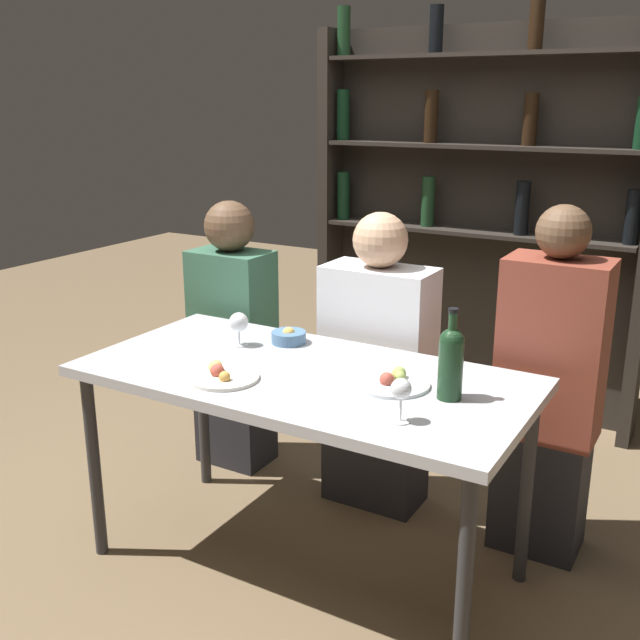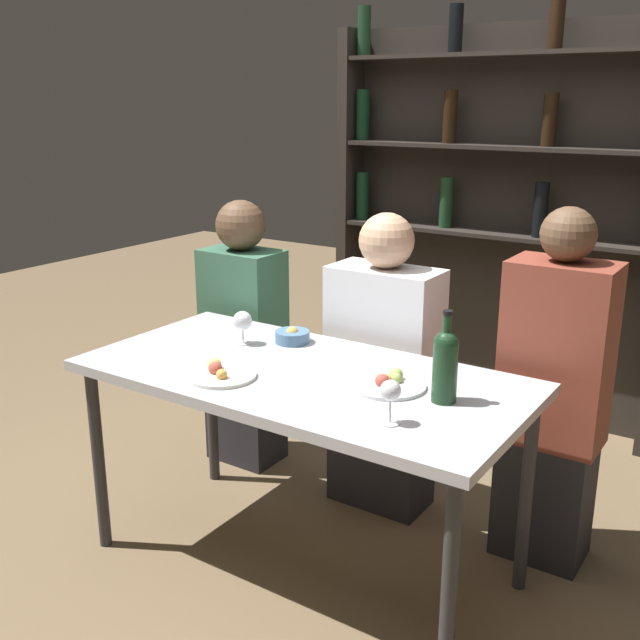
% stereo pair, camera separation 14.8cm
% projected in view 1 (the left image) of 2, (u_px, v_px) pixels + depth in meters
% --- Properties ---
extents(ground_plane, '(10.00, 10.00, 0.00)m').
position_uv_depth(ground_plane, '(305.00, 565.00, 2.67)').
color(ground_plane, brown).
extents(dining_table, '(1.49, 0.73, 0.73)m').
position_uv_depth(dining_table, '(303.00, 390.00, 2.48)').
color(dining_table, '#B7BABF').
rests_on(dining_table, ground_plane).
extents(wine_rack_wall, '(1.70, 0.21, 2.04)m').
position_uv_depth(wine_rack_wall, '(477.00, 208.00, 3.77)').
color(wine_rack_wall, '#28231E').
rests_on(wine_rack_wall, ground_plane).
extents(wine_bottle, '(0.07, 0.07, 0.28)m').
position_uv_depth(wine_bottle, '(451.00, 360.00, 2.21)').
color(wine_bottle, '#19381E').
rests_on(wine_bottle, dining_table).
extents(wine_glass_0, '(0.07, 0.07, 0.12)m').
position_uv_depth(wine_glass_0, '(239.00, 323.00, 2.70)').
color(wine_glass_0, silver).
rests_on(wine_glass_0, dining_table).
extents(wine_glass_1, '(0.06, 0.06, 0.13)m').
position_uv_depth(wine_glass_1, '(401.00, 391.00, 2.06)').
color(wine_glass_1, silver).
rests_on(wine_glass_1, dining_table).
extents(food_plate_0, '(0.23, 0.23, 0.05)m').
position_uv_depth(food_plate_0, '(222.00, 376.00, 2.39)').
color(food_plate_0, silver).
rests_on(food_plate_0, dining_table).
extents(food_plate_1, '(0.24, 0.24, 0.05)m').
position_uv_depth(food_plate_1, '(392.00, 382.00, 2.34)').
color(food_plate_1, silver).
rests_on(food_plate_1, dining_table).
extents(snack_bowl, '(0.13, 0.13, 0.06)m').
position_uv_depth(snack_bowl, '(289.00, 337.00, 2.74)').
color(snack_bowl, '#4C7299').
rests_on(snack_bowl, dining_table).
extents(seated_person_left, '(0.34, 0.22, 1.19)m').
position_uv_depth(seated_person_left, '(233.00, 341.00, 3.29)').
color(seated_person_left, '#26262B').
rests_on(seated_person_left, ground_plane).
extents(seated_person_center, '(0.43, 0.22, 1.19)m').
position_uv_depth(seated_person_center, '(377.00, 372.00, 2.95)').
color(seated_person_center, '#26262B').
rests_on(seated_person_center, ground_plane).
extents(seated_person_right, '(0.35, 0.22, 1.27)m').
position_uv_depth(seated_person_right, '(548.00, 395.00, 2.62)').
color(seated_person_right, '#26262B').
rests_on(seated_person_right, ground_plane).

